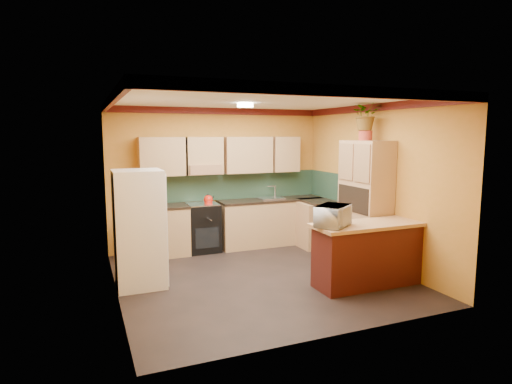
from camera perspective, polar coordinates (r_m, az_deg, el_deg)
room_shell at (r=6.66m, az=-0.27°, el=6.74°), size 4.24×4.24×2.72m
base_cabinets_back at (r=8.34m, az=-2.94°, el=-4.49°), size 3.65×0.60×0.88m
countertop_back at (r=8.25m, az=-2.96°, el=-1.37°), size 3.65×0.62×0.04m
stove at (r=8.15m, az=-7.10°, el=-4.72°), size 0.58×0.58×0.91m
kettle at (r=8.03m, az=-6.39°, el=-0.94°), size 0.18×0.18×0.18m
sink at (r=8.53m, az=1.96°, el=-0.83°), size 0.48×0.40×0.03m
base_cabinets_right at (r=8.52m, az=8.40°, el=-4.30°), size 0.60×0.80×0.88m
countertop_right at (r=8.44m, az=8.46°, el=-1.24°), size 0.62×0.80×0.04m
fridge at (r=6.40m, az=-15.33°, el=-4.75°), size 0.68×0.66×1.70m
pantry at (r=7.31m, az=14.33°, el=-1.59°), size 0.48×0.90×2.10m
fern_pot at (r=7.26m, az=14.39°, el=7.31°), size 0.22×0.22×0.16m
fern at (r=7.27m, az=14.48°, el=10.02°), size 0.56×0.51×0.53m
breakfast_bar at (r=6.58m, az=15.45°, el=-8.11°), size 1.80×0.55×0.88m
bar_top at (r=6.47m, az=15.59°, el=-4.14°), size 1.90×0.65×0.05m
microwave at (r=6.02m, az=10.23°, el=-3.15°), size 0.65×0.62×0.30m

